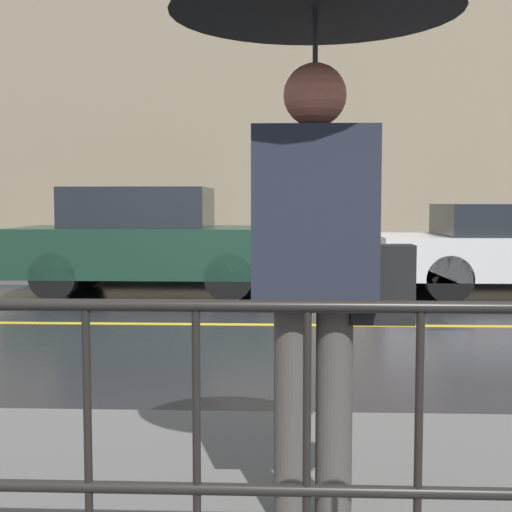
# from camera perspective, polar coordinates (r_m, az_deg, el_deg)

# --- Properties ---
(ground_plane) EXTENTS (80.00, 80.00, 0.00)m
(ground_plane) POSITION_cam_1_polar(r_m,az_deg,el_deg) (8.02, -0.56, -5.52)
(ground_plane) COLOR black
(sidewalk_near) EXTENTS (28.00, 2.47, 0.12)m
(sidewalk_near) POSITION_cam_1_polar(r_m,az_deg,el_deg) (3.28, -5.32, -19.40)
(sidewalk_near) COLOR #60605E
(sidewalk_near) RESTS_ON ground_plane
(sidewalk_far) EXTENTS (28.00, 1.86, 0.12)m
(sidewalk_far) POSITION_cam_1_polar(r_m,az_deg,el_deg) (12.58, 0.54, -1.65)
(sidewalk_far) COLOR #60605E
(sidewalk_far) RESTS_ON ground_plane
(lane_marking) EXTENTS (25.20, 0.12, 0.01)m
(lane_marking) POSITION_cam_1_polar(r_m,az_deg,el_deg) (8.02, -0.56, -5.49)
(lane_marking) COLOR gold
(lane_marking) RESTS_ON ground_plane
(building_storefront) EXTENTS (28.00, 0.30, 6.86)m
(building_storefront) POSITION_cam_1_polar(r_m,az_deg,el_deg) (13.75, 0.70, 12.96)
(building_storefront) COLOR gray
(building_storefront) RESTS_ON ground_plane
(railing_foreground) EXTENTS (12.00, 0.04, 0.99)m
(railing_foreground) POSITION_cam_1_polar(r_m,az_deg,el_deg) (2.13, -9.11, -13.40)
(railing_foreground) COLOR black
(railing_foreground) RESTS_ON sidewalk_near
(pedestrian) EXTENTS (1.09, 1.09, 2.20)m
(pedestrian) POSITION_cam_1_polar(r_m,az_deg,el_deg) (2.75, 4.86, 14.28)
(pedestrian) COLOR #4C4742
(pedestrian) RESTS_ON sidewalk_near
(car_dark_green) EXTENTS (3.96, 1.79, 1.59)m
(car_dark_green) POSITION_cam_1_polar(r_m,az_deg,el_deg) (10.76, -8.62, 1.24)
(car_dark_green) COLOR #193828
(car_dark_green) RESTS_ON ground_plane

